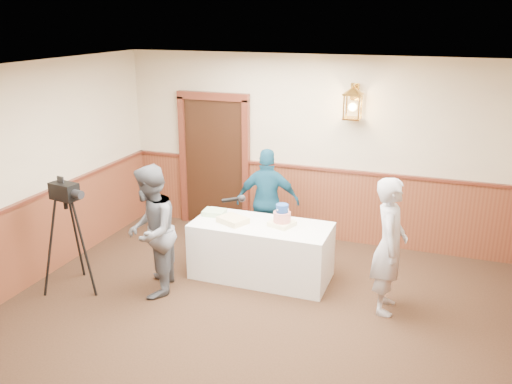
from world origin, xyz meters
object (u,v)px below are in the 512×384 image
sheet_cake_green (214,212)px  assistant_p (268,202)px  sheet_cake_yellow (233,220)px  interviewer (151,231)px  tiered_cake (282,217)px  baker (389,246)px  tv_camera_rig (70,243)px  display_table (261,251)px

sheet_cake_green → assistant_p: (0.53, 0.69, -0.01)m
sheet_cake_yellow → assistant_p: assistant_p is taller
interviewer → assistant_p: size_ratio=1.06×
tiered_cake → baker: baker is taller
baker → tv_camera_rig: size_ratio=1.15×
tiered_cake → sheet_cake_yellow: tiered_cake is taller
tiered_cake → tv_camera_rig: bearing=-153.9°
tiered_cake → interviewer: bearing=-146.8°
tiered_cake → baker: 1.43m
tiered_cake → sheet_cake_green: tiered_cake is taller
sheet_cake_yellow → baker: baker is taller
interviewer → assistant_p: bearing=131.9°
assistant_p → tv_camera_rig: assistant_p is taller
tv_camera_rig → sheet_cake_green: bearing=51.5°
display_table → baker: bearing=-9.8°
tiered_cake → assistant_p: bearing=120.7°
sheet_cake_green → tv_camera_rig: size_ratio=0.21×
display_table → baker: 1.74m
sheet_cake_yellow → interviewer: 1.09m
display_table → sheet_cake_yellow: (-0.37, -0.08, 0.41)m
sheet_cake_green → assistant_p: assistant_p is taller
tiered_cake → assistant_p: size_ratio=0.23×
assistant_p → sheet_cake_green: bearing=40.2°
interviewer → tv_camera_rig: size_ratio=1.17×
display_table → assistant_p: (-0.18, 0.80, 0.40)m
baker → sheet_cake_green: bearing=76.5°
tv_camera_rig → sheet_cake_yellow: bearing=41.1°
sheet_cake_green → display_table: bearing=-8.5°
sheet_cake_green → baker: baker is taller
display_table → tv_camera_rig: bearing=-152.0°
display_table → baker: (1.66, -0.29, 0.44)m
tiered_cake → tv_camera_rig: 2.67m
display_table → interviewer: 1.48m
interviewer → assistant_p: (0.94, 1.67, -0.05)m
display_table → assistant_p: 0.91m
sheet_cake_yellow → tv_camera_rig: size_ratio=0.25×
display_table → assistant_p: assistant_p is taller
sheet_cake_green → interviewer: interviewer is taller
sheet_cake_yellow → interviewer: (-0.75, -0.79, 0.04)m
sheet_cake_yellow → tv_camera_rig: (-1.76, -1.05, -0.15)m
interviewer → tiered_cake: bearing=104.3°
display_table → tiered_cake: tiered_cake is taller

